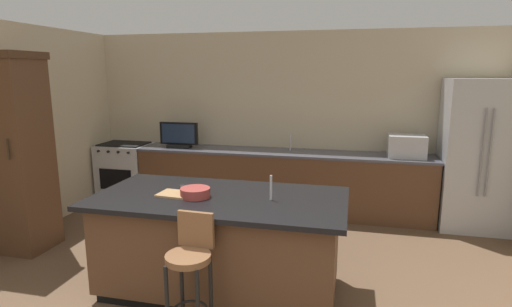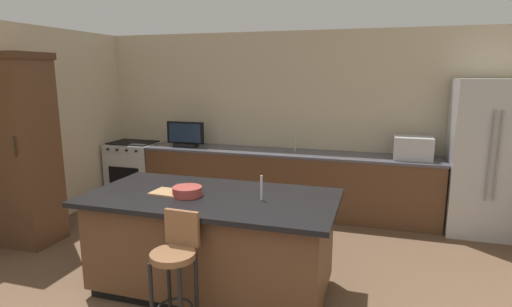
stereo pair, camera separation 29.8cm
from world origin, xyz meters
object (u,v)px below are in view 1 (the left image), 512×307
Objects in this scene: range_oven at (126,172)px; microwave at (407,146)px; tv_remote at (183,188)px; cutting_board at (176,194)px; kitchen_island at (220,243)px; fruit_bowl at (195,192)px; refrigerator at (476,155)px; bar_stool_center at (190,266)px; tv_monitor at (179,136)px; cabinet_tower at (16,150)px.

microwave is at bearing 0.02° from range_oven.
microwave is 2.82× the size of tv_remote.
range_oven is 2.90× the size of cutting_board.
range_oven is at bearing -179.98° from microwave.
fruit_bowl is at bearing -159.06° from kitchen_island.
kitchen_island is 1.17× the size of refrigerator.
refrigerator is at bearing 50.50° from bar_stool_center.
kitchen_island is 3.04m from microwave.
kitchen_island is 0.61m from cutting_board.
tv_monitor reaches higher than kitchen_island.
bar_stool_center is at bearing -52.16° from range_oven.
tv_remote reaches higher than range_oven.
bar_stool_center is 1.00m from tv_remote.
refrigerator is 11.44× the size of tv_remote.
cabinet_tower reaches higher than tv_remote.
fruit_bowl is at bearing -11.47° from cabinet_tower.
refrigerator is (2.71, 2.30, 0.50)m from kitchen_island.
fruit_bowl is at bearing -63.09° from tv_monitor.
range_oven is 3.28m from fruit_bowl.
kitchen_island is 3.81× the size of tv_monitor.
cutting_board is (0.03, -0.20, -0.00)m from tv_remote.
kitchen_island is 3.32m from range_oven.
tv_remote is 0.54× the size of cutting_board.
range_oven is (-2.36, 2.34, -0.01)m from kitchen_island.
cabinet_tower reaches higher than tv_monitor.
tv_remote is at bearing 118.76° from bar_stool_center.
cabinet_tower is 4.79m from microwave.
refrigerator reaches higher than kitchen_island.
range_oven is 2.07m from cabinet_tower.
microwave is (4.38, 1.94, -0.11)m from cabinet_tower.
kitchen_island is 2.46× the size of range_oven.
cabinet_tower is at bearing -160.02° from refrigerator.
bar_stool_center is 3.08× the size of cutting_board.
microwave is at bearing 23.94° from cabinet_tower.
refrigerator is 0.85m from microwave.
tv_remote is (-2.27, -2.20, -0.11)m from microwave.
tv_monitor reaches higher than microwave.
microwave is (1.86, 2.34, 0.58)m from kitchen_island.
microwave is at bearing 61.15° from bar_stool_center.
kitchen_island is at bearing -45.96° from tv_remote.
range_oven is at bearing 135.29° from kitchen_island.
cabinet_tower is 13.17× the size of tv_remote.
cutting_board reaches higher than kitchen_island.
tv_monitor is 0.61× the size of bar_stool_center.
cutting_board is (1.97, -2.40, 0.48)m from range_oven.
bar_stool_center is at bearing -58.78° from cutting_board.
range_oven is at bearing 130.41° from bar_stool_center.
tv_remote is (-0.41, 0.14, 0.46)m from kitchen_island.
tv_monitor reaches higher than range_oven.
cabinet_tower is (-5.23, -1.90, 0.19)m from refrigerator.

